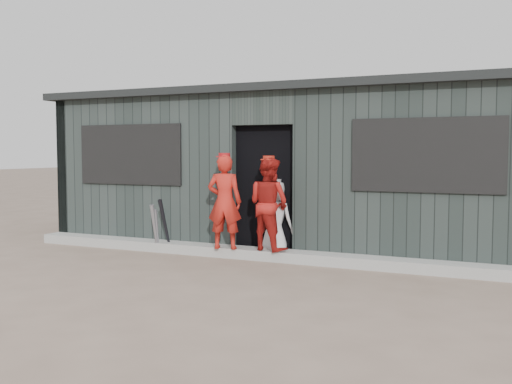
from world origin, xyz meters
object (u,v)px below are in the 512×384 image
at_px(player_grey_back, 275,219).
at_px(bat_left, 157,231).
at_px(bat_right, 165,225).
at_px(player_red_left, 225,202).
at_px(bat_mid, 155,228).
at_px(dugout, 296,169).
at_px(player_red_right, 269,204).

bearing_deg(player_grey_back, bat_left, 21.96).
distance_m(bat_right, player_grey_back, 1.79).
height_order(bat_right, player_red_left, player_red_left).
relative_size(bat_right, player_grey_back, 0.76).
bearing_deg(bat_mid, player_red_left, 1.01).
xyz_separation_m(bat_right, player_grey_back, (1.74, 0.36, 0.15)).
bearing_deg(dugout, bat_mid, -131.35).
bearing_deg(player_red_left, bat_right, -19.18).
distance_m(bat_right, player_red_left, 1.19).
bearing_deg(player_red_right, player_red_left, 32.23).
xyz_separation_m(bat_mid, dugout, (1.66, 1.89, 0.90)).
distance_m(player_grey_back, dugout, 1.59).
bearing_deg(bat_left, player_red_right, 3.62).
distance_m(player_red_right, dugout, 1.78).
bearing_deg(dugout, bat_right, -131.18).
height_order(bat_left, player_red_left, player_red_left).
relative_size(bat_left, player_grey_back, 0.60).
bearing_deg(player_grey_back, bat_right, 20.91).
relative_size(player_red_left, player_red_right, 1.03).
distance_m(player_red_left, dugout, 1.97).
xyz_separation_m(player_red_left, player_grey_back, (0.63, 0.46, -0.27)).
relative_size(player_grey_back, dugout, 0.14).
height_order(player_red_left, dugout, dugout).
bearing_deg(bat_right, bat_left, -153.35).
bearing_deg(bat_right, player_red_left, -5.05).
height_order(player_red_left, player_red_right, player_red_left).
bearing_deg(player_grey_back, player_red_left, 45.11).
bearing_deg(player_grey_back, bat_mid, 23.73).
bearing_deg(bat_mid, player_red_right, 5.44).
xyz_separation_m(player_red_left, dugout, (0.44, 1.87, 0.44)).
bearing_deg(player_red_right, bat_right, 20.49).
bearing_deg(player_red_right, dugout, -64.50).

